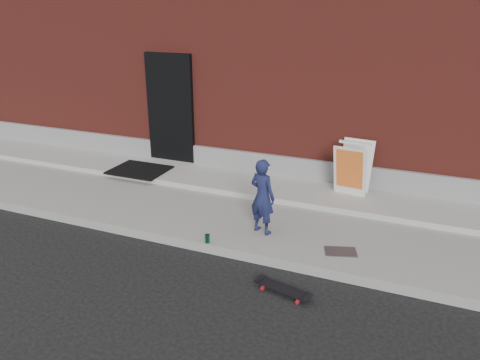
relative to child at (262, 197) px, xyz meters
The scene contains 10 objects.
ground 1.05m from the child, 112.03° to the right, with size 80.00×80.00×0.00m, color black.
sidewalk 1.08m from the child, 109.10° to the left, with size 20.00×3.00×0.15m, color gray.
apron 1.81m from the child, 99.30° to the left, with size 20.00×1.20×0.10m, color gray.
building 6.55m from the child, 92.55° to the left, with size 20.00×8.10×5.00m.
child is the anchor object (origin of this frame).
skateboard 1.59m from the child, 59.22° to the right, with size 0.76×0.36×0.08m.
pizza_sign 2.14m from the child, 61.66° to the left, with size 0.64×0.73×0.94m.
soda_can 1.03m from the child, 133.88° to the right, with size 0.07×0.07×0.13m, color #167034.
doormat 3.51m from the child, 155.97° to the left, with size 1.11×0.90×0.03m, color black.
utility_plate 1.39m from the child, ahead, with size 0.44×0.28×0.01m, color #4D4D51.
Camera 1 is at (2.45, -5.41, 3.46)m, focal length 35.00 mm.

